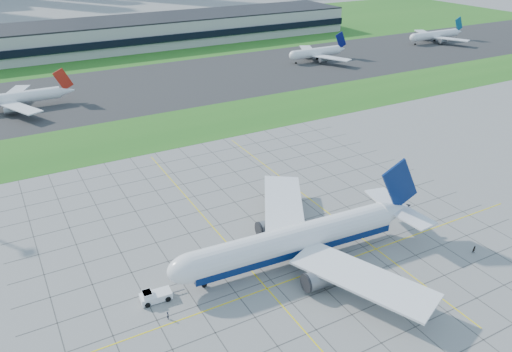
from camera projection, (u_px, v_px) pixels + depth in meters
The scene contains 13 objects.
ground at pixel (303, 268), 104.46m from camera, with size 1400.00×1400.00×0.00m, color gray.
grass_median at pixel (161, 131), 174.90m from camera, with size 700.00×35.00×0.04m, color #1E5F1B.
asphalt_taxiway at pixel (119, 90), 217.95m from camera, with size 700.00×75.00×0.04m, color #383838.
grass_far at pixel (71, 44), 304.07m from camera, with size 700.00×145.00×0.04m, color #1E5F1B.
apron_markings at pixel (278, 241), 113.32m from camera, with size 120.00×130.00×0.03m.
terminal at pixel (146, 32), 298.17m from camera, with size 260.00×43.00×15.80m.
airliner at pixel (296, 240), 104.65m from camera, with size 59.80×60.46×18.81m.
pushback_tug at pixel (154, 296), 94.96m from camera, with size 8.76×3.36×2.42m.
crew_near at pixel (168, 316), 90.55m from camera, with size 0.60×0.39×1.65m, color black.
crew_far at pixel (474, 250), 108.91m from camera, with size 0.86×0.67×1.77m, color black.
distant_jet_1 at pixel (12, 99), 192.96m from camera, with size 42.77×42.66×14.08m.
distant_jet_2 at pixel (317, 52), 264.11m from camera, with size 33.82×42.66×14.08m.
distant_jet_3 at pixel (436, 35), 306.96m from camera, with size 41.25×42.66×14.08m.
Camera 1 is at (-49.69, -69.38, 64.04)m, focal length 35.00 mm.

